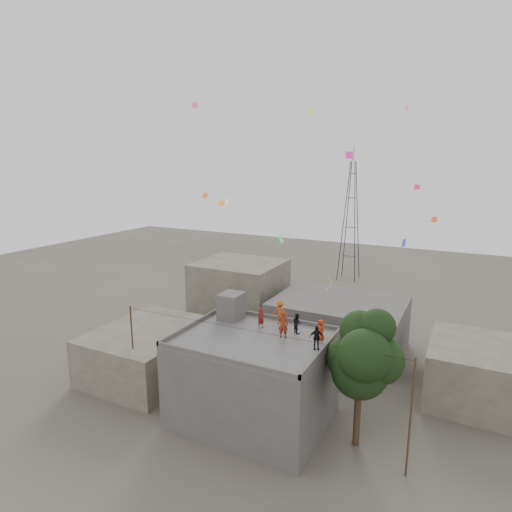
% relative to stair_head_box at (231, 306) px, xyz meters
% --- Properties ---
extents(ground, '(140.00, 140.00, 0.00)m').
position_rel_stair_head_box_xyz_m(ground, '(3.20, -2.60, -7.10)').
color(ground, '#464239').
rests_on(ground, ground).
extents(main_building, '(10.00, 8.00, 6.10)m').
position_rel_stair_head_box_xyz_m(main_building, '(3.20, -2.60, -4.05)').
color(main_building, '#4E4B49').
rests_on(main_building, ground).
extents(parapet, '(10.00, 8.00, 0.30)m').
position_rel_stair_head_box_xyz_m(parapet, '(3.20, -2.60, -0.85)').
color(parapet, '#4E4B49').
rests_on(parapet, main_building).
extents(stair_head_box, '(1.60, 1.80, 2.00)m').
position_rel_stair_head_box_xyz_m(stair_head_box, '(0.00, 0.00, 0.00)').
color(stair_head_box, '#4E4B49').
rests_on(stair_head_box, main_building).
extents(neighbor_west, '(8.00, 10.00, 4.00)m').
position_rel_stair_head_box_xyz_m(neighbor_west, '(-7.80, -0.60, -5.10)').
color(neighbor_west, '#585245').
rests_on(neighbor_west, ground).
extents(neighbor_north, '(12.00, 9.00, 5.00)m').
position_rel_stair_head_box_xyz_m(neighbor_north, '(5.20, 11.40, -4.60)').
color(neighbor_north, '#4E4B49').
rests_on(neighbor_north, ground).
extents(neighbor_northwest, '(9.00, 8.00, 7.00)m').
position_rel_stair_head_box_xyz_m(neighbor_northwest, '(-6.80, 13.40, -3.60)').
color(neighbor_northwest, '#585245').
rests_on(neighbor_northwest, ground).
extents(neighbor_east, '(7.00, 8.00, 4.40)m').
position_rel_stair_head_box_xyz_m(neighbor_east, '(17.20, 7.40, -4.90)').
color(neighbor_east, '#585245').
rests_on(neighbor_east, ground).
extents(tree, '(4.90, 4.60, 9.10)m').
position_rel_stair_head_box_xyz_m(tree, '(10.57, -2.00, -1.00)').
color(tree, black).
rests_on(tree, ground).
extents(utility_line, '(20.12, 0.62, 7.40)m').
position_rel_stair_head_box_xyz_m(utility_line, '(3.70, -3.85, -3.27)').
color(utility_line, black).
rests_on(utility_line, ground).
extents(transmission_tower, '(2.97, 2.97, 20.01)m').
position_rel_stair_head_box_xyz_m(transmission_tower, '(-0.80, 37.40, 1.97)').
color(transmission_tower, black).
rests_on(transmission_tower, ground).
extents(person_red_adult, '(0.76, 0.57, 1.89)m').
position_rel_stair_head_box_xyz_m(person_red_adult, '(4.98, -1.60, -0.06)').
color(person_red_adult, maroon).
rests_on(person_red_adult, main_building).
extents(person_orange_child, '(0.82, 0.72, 1.40)m').
position_rel_stair_head_box_xyz_m(person_orange_child, '(7.35, -0.72, -0.30)').
color(person_orange_child, red).
rests_on(person_orange_child, main_building).
extents(person_dark_child, '(0.87, 0.85, 1.41)m').
position_rel_stair_head_box_xyz_m(person_dark_child, '(5.50, -0.35, -0.30)').
color(person_dark_child, black).
rests_on(person_dark_child, main_building).
extents(person_dark_adult, '(0.99, 0.75, 1.57)m').
position_rel_stair_head_box_xyz_m(person_dark_adult, '(7.60, -2.31, -0.22)').
color(person_dark_adult, black).
rests_on(person_dark_adult, main_building).
extents(person_orange_adult, '(1.27, 0.94, 1.75)m').
position_rel_stair_head_box_xyz_m(person_orange_adult, '(3.72, 0.76, -0.12)').
color(person_orange_adult, '#BB4E15').
rests_on(person_orange_adult, main_building).
extents(person_red_child, '(0.58, 0.64, 1.47)m').
position_rel_stair_head_box_xyz_m(person_red_child, '(2.86, -0.69, -0.26)').
color(person_red_child, maroon).
rests_on(person_red_child, main_building).
extents(kites, '(19.06, 16.66, 12.95)m').
position_rel_stair_head_box_xyz_m(kites, '(5.06, 4.12, 8.70)').
color(kites, '#DA5917').
rests_on(kites, ground).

